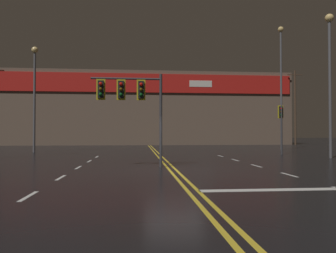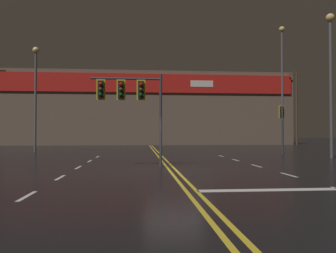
{
  "view_description": "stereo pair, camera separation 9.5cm",
  "coord_description": "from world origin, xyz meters",
  "px_view_note": "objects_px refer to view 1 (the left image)",
  "views": [
    {
      "loc": [
        -1.57,
        -14.28,
        1.65
      ],
      "look_at": [
        0.0,
        2.65,
        2.0
      ],
      "focal_mm": 35.0,
      "sensor_mm": 36.0,
      "label": 1
    },
    {
      "loc": [
        -1.47,
        -14.29,
        1.65
      ],
      "look_at": [
        0.0,
        2.65,
        2.0
      ],
      "focal_mm": 35.0,
      "sensor_mm": 36.0,
      "label": 2
    }
  ],
  "objects_px": {
    "traffic_signal_median": "(130,95)",
    "streetlight_far_left": "(35,84)",
    "traffic_signal_corner_northeast": "(281,118)",
    "streetlight_far_right": "(281,74)",
    "streetlight_near_left": "(330,66)"
  },
  "relations": [
    {
      "from": "streetlight_far_left",
      "to": "traffic_signal_corner_northeast",
      "type": "bearing_deg",
      "value": -13.63
    },
    {
      "from": "streetlight_far_left",
      "to": "traffic_signal_median",
      "type": "bearing_deg",
      "value": -57.55
    },
    {
      "from": "traffic_signal_median",
      "to": "streetlight_near_left",
      "type": "xyz_separation_m",
      "value": [
        13.16,
        4.81,
        2.65
      ]
    },
    {
      "from": "traffic_signal_median",
      "to": "streetlight_far_right",
      "type": "distance_m",
      "value": 21.83
    },
    {
      "from": "streetlight_near_left",
      "to": "streetlight_far_left",
      "type": "distance_m",
      "value": 23.36
    },
    {
      "from": "traffic_signal_corner_northeast",
      "to": "streetlight_far_left",
      "type": "height_order",
      "value": "streetlight_far_left"
    },
    {
      "from": "traffic_signal_median",
      "to": "streetlight_far_left",
      "type": "relative_size",
      "value": 0.49
    },
    {
      "from": "streetlight_near_left",
      "to": "traffic_signal_median",
      "type": "bearing_deg",
      "value": -159.91
    },
    {
      "from": "traffic_signal_corner_northeast",
      "to": "streetlight_far_right",
      "type": "height_order",
      "value": "streetlight_far_right"
    },
    {
      "from": "traffic_signal_corner_northeast",
      "to": "streetlight_far_right",
      "type": "bearing_deg",
      "value": 65.36
    },
    {
      "from": "traffic_signal_corner_northeast",
      "to": "streetlight_far_right",
      "type": "xyz_separation_m",
      "value": [
        3.23,
        7.03,
        4.81
      ]
    },
    {
      "from": "streetlight_far_left",
      "to": "streetlight_near_left",
      "type": "bearing_deg",
      "value": -21.66
    },
    {
      "from": "streetlight_far_right",
      "to": "traffic_signal_median",
      "type": "bearing_deg",
      "value": -133.25
    },
    {
      "from": "streetlight_far_right",
      "to": "streetlight_near_left",
      "type": "bearing_deg",
      "value": -98.05
    },
    {
      "from": "streetlight_near_left",
      "to": "streetlight_far_left",
      "type": "relative_size",
      "value": 1.05
    }
  ]
}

